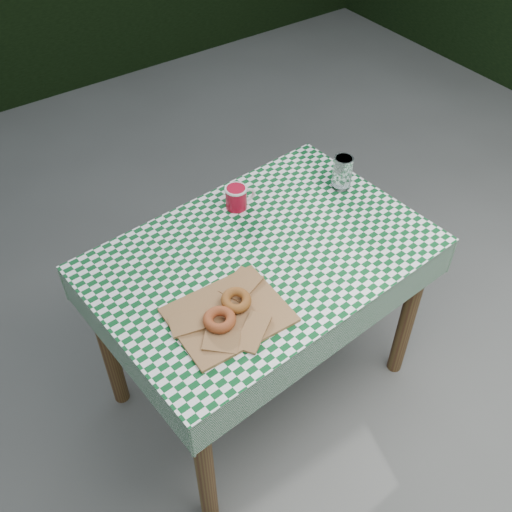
{
  "coord_description": "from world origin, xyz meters",
  "views": [
    {
      "loc": [
        -0.89,
        -1.09,
        2.13
      ],
      "look_at": [
        -0.1,
        0.03,
        0.79
      ],
      "focal_mm": 41.52,
      "sensor_mm": 36.0,
      "label": 1
    }
  ],
  "objects_px": {
    "paper_bag": "(229,314)",
    "drinking_glass": "(342,173)",
    "coffee_mug": "(236,198)",
    "table": "(262,325)"
  },
  "relations": [
    {
      "from": "paper_bag",
      "to": "coffee_mug",
      "type": "bearing_deg",
      "value": 53.74
    },
    {
      "from": "coffee_mug",
      "to": "drinking_glass",
      "type": "height_order",
      "value": "drinking_glass"
    },
    {
      "from": "table",
      "to": "drinking_glass",
      "type": "bearing_deg",
      "value": 10.79
    },
    {
      "from": "paper_bag",
      "to": "drinking_glass",
      "type": "distance_m",
      "value": 0.75
    },
    {
      "from": "paper_bag",
      "to": "table",
      "type": "bearing_deg",
      "value": 34.36
    },
    {
      "from": "paper_bag",
      "to": "coffee_mug",
      "type": "height_order",
      "value": "coffee_mug"
    },
    {
      "from": "paper_bag",
      "to": "drinking_glass",
      "type": "relative_size",
      "value": 2.61
    },
    {
      "from": "table",
      "to": "drinking_glass",
      "type": "distance_m",
      "value": 0.64
    },
    {
      "from": "paper_bag",
      "to": "drinking_glass",
      "type": "height_order",
      "value": "drinking_glass"
    },
    {
      "from": "coffee_mug",
      "to": "drinking_glass",
      "type": "relative_size",
      "value": 1.17
    }
  ]
}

